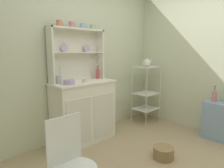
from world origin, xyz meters
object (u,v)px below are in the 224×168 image
(hutch_cabinet, at_px, (84,111))
(side_shelf_blue, at_px, (221,121))
(bakers_rack, at_px, (146,89))
(utensil_jar, at_px, (59,79))
(hutch_shelf_unit, at_px, (76,51))
(wire_chair, at_px, (70,159))
(bowl_mixing_large, at_px, (69,82))
(cup_terracotta_0, at_px, (59,23))
(jam_bottle, at_px, (98,74))
(porcelain_teapot, at_px, (147,63))
(floor_basket, at_px, (163,153))
(flower_vase, at_px, (214,96))

(hutch_cabinet, xyz_separation_m, side_shelf_blue, (1.55, -1.41, -0.18))
(bakers_rack, height_order, utensil_jar, utensil_jar)
(hutch_shelf_unit, height_order, bakers_rack, hutch_shelf_unit)
(wire_chair, height_order, bowl_mixing_large, bowl_mixing_large)
(cup_terracotta_0, relative_size, bowl_mixing_large, 0.55)
(hutch_shelf_unit, xyz_separation_m, cup_terracotta_0, (-0.28, -0.04, 0.37))
(jam_bottle, relative_size, utensil_jar, 0.84)
(cup_terracotta_0, distance_m, porcelain_teapot, 1.74)
(bakers_rack, distance_m, jam_bottle, 1.08)
(cup_terracotta_0, relative_size, jam_bottle, 0.42)
(floor_basket, distance_m, utensil_jar, 1.69)
(hutch_cabinet, distance_m, utensil_jar, 0.62)
(cup_terracotta_0, relative_size, utensil_jar, 0.35)
(bowl_mixing_large, distance_m, jam_bottle, 0.65)
(bakers_rack, height_order, cup_terracotta_0, cup_terracotta_0)
(hutch_shelf_unit, distance_m, porcelain_teapot, 1.39)
(side_shelf_blue, xyz_separation_m, bowl_mixing_large, (-1.82, 1.34, 0.66))
(side_shelf_blue, distance_m, bowl_mixing_large, 2.35)
(porcelain_teapot, height_order, flower_vase, porcelain_teapot)
(utensil_jar, distance_m, porcelain_teapot, 1.71)
(wire_chair, bearing_deg, utensil_jar, 84.15)
(hutch_shelf_unit, distance_m, jam_bottle, 0.51)
(side_shelf_blue, relative_size, bowl_mixing_large, 3.69)
(hutch_shelf_unit, relative_size, floor_basket, 3.39)
(jam_bottle, bearing_deg, flower_vase, -49.03)
(side_shelf_blue, xyz_separation_m, flower_vase, (-0.00, 0.12, 0.39))
(hutch_cabinet, distance_m, bowl_mixing_large, 0.56)
(jam_bottle, xyz_separation_m, utensil_jar, (-0.70, -0.01, -0.02))
(wire_chair, relative_size, porcelain_teapot, 3.64)
(hutch_cabinet, distance_m, hutch_shelf_unit, 0.90)
(hutch_cabinet, height_order, porcelain_teapot, porcelain_teapot)
(cup_terracotta_0, distance_m, jam_bottle, 0.96)
(side_shelf_blue, relative_size, jam_bottle, 2.80)
(bowl_mixing_large, bearing_deg, flower_vase, -33.76)
(cup_terracotta_0, bearing_deg, floor_basket, -59.70)
(floor_basket, xyz_separation_m, bowl_mixing_large, (-0.72, 1.04, 0.87))
(floor_basket, xyz_separation_m, flower_vase, (1.11, -0.18, 0.60))
(hutch_cabinet, height_order, floor_basket, hutch_cabinet)
(jam_bottle, bearing_deg, utensil_jar, -179.26)
(floor_basket, height_order, flower_vase, flower_vase)
(utensil_jar, bearing_deg, side_shelf_blue, -38.15)
(side_shelf_blue, xyz_separation_m, wire_chair, (-2.45, 0.31, 0.23))
(cup_terracotta_0, bearing_deg, bowl_mixing_large, -88.09)
(wire_chair, relative_size, utensil_jar, 3.41)
(jam_bottle, relative_size, flower_vase, 0.72)
(side_shelf_blue, height_order, bowl_mixing_large, bowl_mixing_large)
(jam_bottle, bearing_deg, wire_chair, -136.52)
(wire_chair, bearing_deg, floor_basket, 18.51)
(flower_vase, bearing_deg, porcelain_teapot, 100.31)
(hutch_shelf_unit, xyz_separation_m, wire_chair, (-0.90, -1.26, -0.84))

